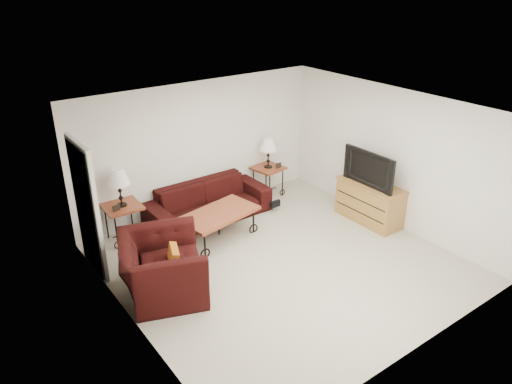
# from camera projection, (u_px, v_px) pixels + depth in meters

# --- Properties ---
(ground) EXTENTS (5.00, 5.00, 0.00)m
(ground) POSITION_uv_depth(u_px,v_px,m) (282.00, 263.00, 7.86)
(ground) COLOR beige
(ground) RESTS_ON ground
(wall_back) EXTENTS (5.00, 0.02, 2.50)m
(wall_back) POSITION_uv_depth(u_px,v_px,m) (199.00, 148.00, 9.17)
(wall_back) COLOR silver
(wall_back) RESTS_ON ground
(wall_front) EXTENTS (5.00, 0.02, 2.50)m
(wall_front) POSITION_uv_depth(u_px,v_px,m) (423.00, 268.00, 5.51)
(wall_front) COLOR silver
(wall_front) RESTS_ON ground
(wall_left) EXTENTS (0.02, 5.00, 2.50)m
(wall_left) POSITION_uv_depth(u_px,v_px,m) (126.00, 243.00, 6.00)
(wall_left) COLOR silver
(wall_left) RESTS_ON ground
(wall_right) EXTENTS (0.02, 5.00, 2.50)m
(wall_right) POSITION_uv_depth(u_px,v_px,m) (392.00, 158.00, 8.68)
(wall_right) COLOR silver
(wall_right) RESTS_ON ground
(ceiling) EXTENTS (5.00, 5.00, 0.00)m
(ceiling) POSITION_uv_depth(u_px,v_px,m) (286.00, 112.00, 6.82)
(ceiling) COLOR white
(ceiling) RESTS_ON wall_back
(doorway) EXTENTS (0.08, 0.94, 2.04)m
(doorway) POSITION_uv_depth(u_px,v_px,m) (86.00, 210.00, 7.32)
(doorway) COLOR black
(doorway) RESTS_ON ground
(sofa) EXTENTS (2.34, 0.91, 0.68)m
(sofa) POSITION_uv_depth(u_px,v_px,m) (208.00, 202.00, 9.12)
(sofa) COLOR black
(sofa) RESTS_ON ground
(side_table_left) EXTENTS (0.62, 0.62, 0.66)m
(side_table_left) POSITION_uv_depth(u_px,v_px,m) (124.00, 223.00, 8.41)
(side_table_left) COLOR #9B4227
(side_table_left) RESTS_ON ground
(side_table_right) EXTENTS (0.65, 0.65, 0.62)m
(side_table_right) POSITION_uv_depth(u_px,v_px,m) (268.00, 181.00, 10.10)
(side_table_right) COLOR #9B4227
(side_table_right) RESTS_ON ground
(lamp_left) EXTENTS (0.38, 0.38, 0.66)m
(lamp_left) POSITION_uv_depth(u_px,v_px,m) (120.00, 188.00, 8.13)
(lamp_left) COLOR black
(lamp_left) RESTS_ON side_table_left
(lamp_right) EXTENTS (0.40, 0.40, 0.62)m
(lamp_right) POSITION_uv_depth(u_px,v_px,m) (268.00, 153.00, 9.84)
(lamp_right) COLOR black
(lamp_right) RESTS_ON side_table_right
(photo_frame_left) EXTENTS (0.13, 0.04, 0.11)m
(photo_frame_left) POSITION_uv_depth(u_px,v_px,m) (116.00, 208.00, 8.06)
(photo_frame_left) COLOR black
(photo_frame_left) RESTS_ON side_table_left
(photo_frame_right) EXTENTS (0.12, 0.02, 0.10)m
(photo_frame_right) POSITION_uv_depth(u_px,v_px,m) (278.00, 165.00, 9.92)
(photo_frame_right) COLOR black
(photo_frame_right) RESTS_ON side_table_right
(coffee_table) EXTENTS (1.47, 0.97, 0.51)m
(coffee_table) POSITION_uv_depth(u_px,v_px,m) (219.00, 226.00, 8.47)
(coffee_table) COLOR #9B4227
(coffee_table) RESTS_ON ground
(armchair) EXTENTS (1.54, 1.64, 0.86)m
(armchair) POSITION_uv_depth(u_px,v_px,m) (162.00, 267.00, 6.99)
(armchair) COLOR black
(armchair) RESTS_ON ground
(throw_pillow) EXTENTS (0.23, 0.40, 0.39)m
(throw_pillow) POSITION_uv_depth(u_px,v_px,m) (173.00, 260.00, 6.99)
(throw_pillow) COLOR #B05A16
(throw_pillow) RESTS_ON armchair
(tv_stand) EXTENTS (0.52, 1.25, 0.75)m
(tv_stand) POSITION_uv_depth(u_px,v_px,m) (370.00, 202.00, 9.04)
(tv_stand) COLOR #A96B3E
(tv_stand) RESTS_ON ground
(television) EXTENTS (0.15, 1.12, 0.64)m
(television) POSITION_uv_depth(u_px,v_px,m) (373.00, 168.00, 8.73)
(television) COLOR black
(television) RESTS_ON tv_stand
(backpack) EXTENTS (0.37, 0.32, 0.41)m
(backpack) POSITION_uv_depth(u_px,v_px,m) (272.00, 200.00, 9.52)
(backpack) COLOR black
(backpack) RESTS_ON ground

